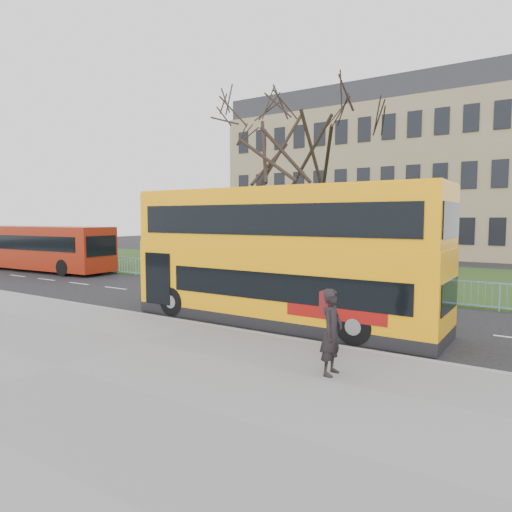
{
  "coord_description": "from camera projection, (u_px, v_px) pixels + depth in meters",
  "views": [
    {
      "loc": [
        9.55,
        -12.93,
        3.59
      ],
      "look_at": [
        0.52,
        1.0,
        2.19
      ],
      "focal_mm": 32.0,
      "sensor_mm": 36.0,
      "label": 1
    }
  ],
  "objects": [
    {
      "name": "bare_tree",
      "position": [
        290.0,
        167.0,
        25.73
      ],
      "size": [
        8.92,
        8.92,
        12.74
      ],
      "primitive_type": null,
      "color": "black",
      "rests_on": "grass_verge"
    },
    {
      "name": "pedestrian",
      "position": [
        332.0,
        332.0,
        10.03
      ],
      "size": [
        0.49,
        0.72,
        1.92
      ],
      "primitive_type": "imported",
      "rotation": [
        0.0,
        0.0,
        1.62
      ],
      "color": "black",
      "rests_on": "pavement"
    },
    {
      "name": "pavement",
      "position": [
        57.0,
        369.0,
        10.64
      ],
      "size": [
        80.0,
        10.5,
        0.12
      ],
      "primitive_type": "cube",
      "color": "slate",
      "rests_on": "ground"
    },
    {
      "name": "ground",
      "position": [
        229.0,
        318.0,
        16.29
      ],
      "size": [
        120.0,
        120.0,
        0.0
      ],
      "primitive_type": "plane",
      "color": "black",
      "rests_on": "ground"
    },
    {
      "name": "kerb",
      "position": [
        201.0,
        325.0,
        14.98
      ],
      "size": [
        80.0,
        0.2,
        0.14
      ],
      "primitive_type": "cube",
      "color": "gray",
      "rests_on": "ground"
    },
    {
      "name": "guard_railing",
      "position": [
        311.0,
        281.0,
        21.76
      ],
      "size": [
        40.0,
        0.12,
        1.1
      ],
      "primitive_type": null,
      "color": "#74AFCE",
      "rests_on": "ground"
    },
    {
      "name": "red_bus",
      "position": [
        42.0,
        247.0,
        30.63
      ],
      "size": [
        11.51,
        3.23,
        3.0
      ],
      "rotation": [
        0.0,
        0.0,
        0.06
      ],
      "color": "maroon",
      "rests_on": "ground"
    },
    {
      "name": "grass_verge",
      "position": [
        365.0,
        275.0,
        28.24
      ],
      "size": [
        80.0,
        15.4,
        0.08
      ],
      "primitive_type": "cube",
      "color": "#203613",
      "rests_on": "ground"
    },
    {
      "name": "yellow_bus",
      "position": [
        280.0,
        252.0,
        15.36
      ],
      "size": [
        10.78,
        2.66,
        4.51
      ],
      "rotation": [
        0.0,
        0.0,
        -0.01
      ],
      "color": "#FFA30A",
      "rests_on": "ground"
    },
    {
      "name": "civic_building",
      "position": [
        388.0,
        185.0,
        47.68
      ],
      "size": [
        30.0,
        15.0,
        14.0
      ],
      "primitive_type": "cube",
      "color": "#847253",
      "rests_on": "ground"
    }
  ]
}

